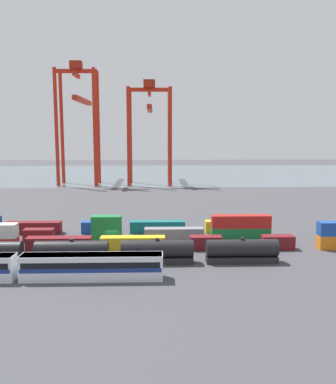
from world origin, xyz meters
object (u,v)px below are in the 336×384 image
(shipping_container_3, at_px, (59,244))
(shipping_container_11, at_px, (39,235))
(freight_tank_row, at_px, (115,252))
(passenger_train, at_px, (18,266))
(gantry_crane_central, at_px, (150,121))
(gantry_crane_west, at_px, (79,112))
(shipping_container_19, at_px, (96,227))

(shipping_container_3, distance_m, shipping_container_11, 8.90)
(freight_tank_row, relative_size, shipping_container_3, 4.58)
(passenger_train, xyz_separation_m, gantry_crane_central, (18.13, 119.74, 24.65))
(passenger_train, height_order, freight_tank_row, freight_tank_row)
(freight_tank_row, bearing_deg, shipping_container_3, 144.30)
(passenger_train, distance_m, freight_tank_row, 15.74)
(passenger_train, bearing_deg, gantry_crane_central, 81.39)
(freight_tank_row, xyz_separation_m, shipping_container_3, (-11.18, 8.03, -0.74))
(gantry_crane_west, relative_size, gantry_crane_central, 1.17)
(passenger_train, relative_size, gantry_crane_central, 1.00)
(shipping_container_19, distance_m, gantry_crane_west, 97.15)
(passenger_train, distance_m, shipping_container_3, 15.92)
(passenger_train, bearing_deg, freight_tank_row, 29.09)
(passenger_train, distance_m, shipping_container_19, 30.35)
(shipping_container_19, bearing_deg, shipping_container_11, -146.91)
(freight_tank_row, xyz_separation_m, shipping_container_11, (-16.85, 14.89, -0.74))
(shipping_container_3, xyz_separation_m, shipping_container_11, (-5.67, 6.86, 0.00))
(passenger_train, xyz_separation_m, shipping_container_3, (2.58, 15.69, -0.84))
(passenger_train, distance_m, shipping_container_11, 22.77)
(freight_tank_row, height_order, gantry_crane_central, gantry_crane_central)
(passenger_train, bearing_deg, shipping_container_19, 75.80)
(passenger_train, distance_m, gantry_crane_west, 123.90)
(freight_tank_row, bearing_deg, shipping_container_11, 138.52)
(gantry_crane_central, bearing_deg, passenger_train, -98.61)
(shipping_container_11, relative_size, shipping_container_19, 1.00)
(shipping_container_11, relative_size, gantry_crane_west, 0.12)
(freight_tank_row, relative_size, shipping_container_11, 9.18)
(passenger_train, xyz_separation_m, gantry_crane_west, (-11.89, 120.03, 28.35))
(passenger_train, bearing_deg, gantry_crane_west, 95.66)
(passenger_train, distance_m, gantry_crane_central, 123.59)
(freight_tank_row, distance_m, shipping_container_11, 22.50)
(freight_tank_row, distance_m, shipping_container_19, 22.67)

